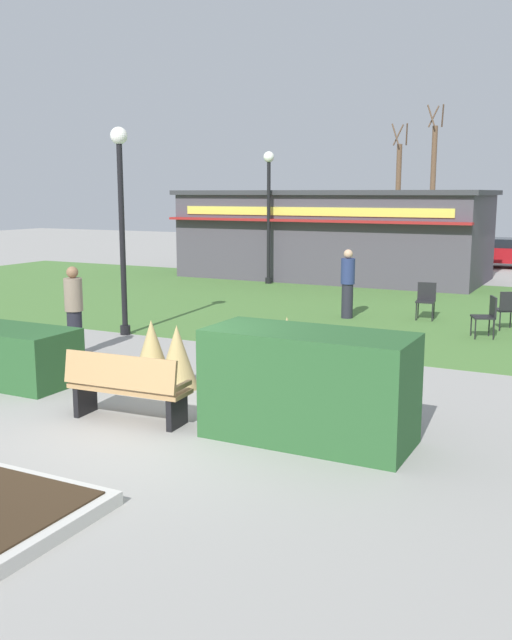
{
  "coord_description": "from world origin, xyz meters",
  "views": [
    {
      "loc": [
        5.1,
        -6.99,
        3.04
      ],
      "look_at": [
        -0.23,
        3.5,
        0.91
      ],
      "focal_mm": 39.67,
      "sensor_mm": 36.0,
      "label": 1
    }
  ],
  "objects_px": {
    "food_kiosk": "(333,234)",
    "cafe_chair_west": "(487,313)",
    "trash_bin": "(351,423)",
    "cafe_chair_center": "(508,307)",
    "parked_car_west_slot": "(382,248)",
    "tree_right_bg": "(433,186)",
    "lamppost_mid": "(121,207)",
    "person_strolling": "(348,283)",
    "person_standing": "(74,310)",
    "parked_car_center_slot": "(508,252)",
    "lamppost_far": "(269,202)",
    "cafe_chair_north": "(426,298)",
    "park_bench": "(126,387)",
    "tree_left_bg": "(398,194)"
  },
  "relations": [
    {
      "from": "tree_left_bg",
      "to": "trash_bin",
      "type": "bearing_deg",
      "value": -75.06
    },
    {
      "from": "trash_bin",
      "to": "food_kiosk",
      "type": "distance_m",
      "value": 17.78
    },
    {
      "from": "lamppost_mid",
      "to": "food_kiosk",
      "type": "relative_size",
      "value": 0.41
    },
    {
      "from": "trash_bin",
      "to": "person_strolling",
      "type": "bearing_deg",
      "value": 110.0
    },
    {
      "from": "cafe_chair_center",
      "to": "parked_car_center_slot",
      "type": "bearing_deg",
      "value": 97.6
    },
    {
      "from": "park_bench",
      "to": "person_strolling",
      "type": "xyz_separation_m",
      "value": [
        -0.08,
        8.93,
        0.38
      ]
    },
    {
      "from": "lamppost_far",
      "to": "parked_car_west_slot",
      "type": "xyz_separation_m",
      "value": [
        1.21,
        9.08,
        -2.11
      ]
    },
    {
      "from": "park_bench",
      "to": "tree_right_bg",
      "type": "distance_m",
      "value": 31.11
    },
    {
      "from": "trash_bin",
      "to": "tree_right_bg",
      "type": "xyz_separation_m",
      "value": [
        -6.3,
        30.6,
        3.02
      ]
    },
    {
      "from": "cafe_chair_west",
      "to": "person_strolling",
      "type": "distance_m",
      "value": 3.61
    },
    {
      "from": "food_kiosk",
      "to": "person_standing",
      "type": "distance_m",
      "value": 13.94
    },
    {
      "from": "lamppost_far",
      "to": "cafe_chair_north",
      "type": "distance_m",
      "value": 8.14
    },
    {
      "from": "cafe_chair_west",
      "to": "cafe_chair_north",
      "type": "distance_m",
      "value": 2.39
    },
    {
      "from": "cafe_chair_center",
      "to": "trash_bin",
      "type": "bearing_deg",
      "value": -93.56
    },
    {
      "from": "trash_bin",
      "to": "parked_car_center_slot",
      "type": "relative_size",
      "value": 0.18
    },
    {
      "from": "cafe_chair_west",
      "to": "person_standing",
      "type": "xyz_separation_m",
      "value": [
        -6.69,
        -5.19,
        0.33
      ]
    },
    {
      "from": "cafe_chair_center",
      "to": "person_strolling",
      "type": "relative_size",
      "value": 0.53
    },
    {
      "from": "food_kiosk",
      "to": "cafe_chair_west",
      "type": "xyz_separation_m",
      "value": [
        6.8,
        -8.73,
        -1.04
      ]
    },
    {
      "from": "cafe_chair_center",
      "to": "parked_car_west_slot",
      "type": "height_order",
      "value": "parked_car_west_slot"
    },
    {
      "from": "cafe_chair_center",
      "to": "tree_right_bg",
      "type": "bearing_deg",
      "value": 107.48
    },
    {
      "from": "cafe_chair_north",
      "to": "tree_left_bg",
      "type": "bearing_deg",
      "value": 107.69
    },
    {
      "from": "person_strolling",
      "to": "parked_car_center_slot",
      "type": "height_order",
      "value": "person_strolling"
    },
    {
      "from": "lamppost_mid",
      "to": "parked_car_west_slot",
      "type": "xyz_separation_m",
      "value": [
        0.14,
        18.39,
        -2.11
      ]
    },
    {
      "from": "cafe_chair_west",
      "to": "cafe_chair_center",
      "type": "height_order",
      "value": "same"
    },
    {
      "from": "lamppost_mid",
      "to": "cafe_chair_west",
      "type": "xyz_separation_m",
      "value": [
        7.07,
        3.17,
        -2.22
      ]
    },
    {
      "from": "parked_car_center_slot",
      "to": "food_kiosk",
      "type": "bearing_deg",
      "value": -128.55
    },
    {
      "from": "lamppost_mid",
      "to": "person_standing",
      "type": "relative_size",
      "value": 2.6
    },
    {
      "from": "food_kiosk",
      "to": "parked_car_west_slot",
      "type": "bearing_deg",
      "value": 91.12
    },
    {
      "from": "food_kiosk",
      "to": "cafe_chair_west",
      "type": "distance_m",
      "value": 11.11
    },
    {
      "from": "tree_right_bg",
      "to": "parked_car_west_slot",
      "type": "bearing_deg",
      "value": -92.52
    },
    {
      "from": "cafe_chair_west",
      "to": "cafe_chair_center",
      "type": "distance_m",
      "value": 1.1
    },
    {
      "from": "food_kiosk",
      "to": "person_strolling",
      "type": "bearing_deg",
      "value": -66.76
    },
    {
      "from": "trash_bin",
      "to": "cafe_chair_west",
      "type": "relative_size",
      "value": 0.87
    },
    {
      "from": "person_standing",
      "to": "tree_right_bg",
      "type": "xyz_separation_m",
      "value": [
        0.1,
        28.02,
        2.54
      ]
    },
    {
      "from": "cafe_chair_center",
      "to": "person_standing",
      "type": "distance_m",
      "value": 9.36
    },
    {
      "from": "park_bench",
      "to": "cafe_chair_north",
      "type": "height_order",
      "value": "park_bench"
    },
    {
      "from": "food_kiosk",
      "to": "person_standing",
      "type": "bearing_deg",
      "value": -89.56
    },
    {
      "from": "lamppost_mid",
      "to": "cafe_chair_north",
      "type": "height_order",
      "value": "lamppost_mid"
    },
    {
      "from": "cafe_chair_west",
      "to": "parked_car_west_slot",
      "type": "relative_size",
      "value": 0.21
    },
    {
      "from": "cafe_chair_west",
      "to": "parked_car_west_slot",
      "type": "height_order",
      "value": "parked_car_west_slot"
    },
    {
      "from": "food_kiosk",
      "to": "tree_right_bg",
      "type": "relative_size",
      "value": 1.43
    },
    {
      "from": "person_standing",
      "to": "cafe_chair_west",
      "type": "bearing_deg",
      "value": -9.01
    },
    {
      "from": "lamppost_mid",
      "to": "lamppost_far",
      "type": "relative_size",
      "value": 1.0
    },
    {
      "from": "cafe_chair_north",
      "to": "cafe_chair_center",
      "type": "bearing_deg",
      "value": -17.19
    },
    {
      "from": "tree_right_bg",
      "to": "tree_left_bg",
      "type": "bearing_deg",
      "value": -179.86
    },
    {
      "from": "food_kiosk",
      "to": "tree_right_bg",
      "type": "distance_m",
      "value": 14.22
    },
    {
      "from": "lamppost_mid",
      "to": "food_kiosk",
      "type": "bearing_deg",
      "value": 88.72
    },
    {
      "from": "person_strolling",
      "to": "cafe_chair_west",
      "type": "bearing_deg",
      "value": -77.96
    },
    {
      "from": "cafe_chair_center",
      "to": "parked_car_center_slot",
      "type": "distance_m",
      "value": 14.28
    },
    {
      "from": "lamppost_mid",
      "to": "cafe_chair_north",
      "type": "bearing_deg",
      "value": 42.11
    }
  ]
}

